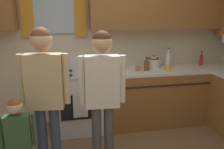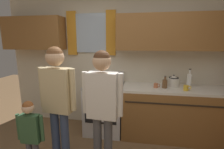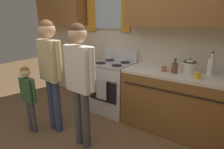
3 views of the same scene
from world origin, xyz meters
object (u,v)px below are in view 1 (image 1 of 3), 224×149
(bottle_squat_brown, at_px, (147,65))
(stove_oven, at_px, (79,100))
(adult_in_plaid, at_px, (102,87))
(bottle_milk_white, at_px, (168,60))
(small_child, at_px, (18,136))
(adult_holding_child, at_px, (45,87))
(stovetop_kettle, at_px, (153,62))
(cup_terracotta, at_px, (138,68))
(bottle_sauce_red, at_px, (201,60))
(mug_mustard_yellow, at_px, (168,68))

(bottle_squat_brown, bearing_deg, stove_oven, 177.47)
(adult_in_plaid, bearing_deg, bottle_milk_white, 41.82)
(stove_oven, distance_m, small_child, 1.39)
(stove_oven, relative_size, bottle_milk_white, 3.51)
(adult_in_plaid, bearing_deg, adult_holding_child, 176.59)
(stove_oven, bearing_deg, bottle_milk_white, 3.98)
(small_child, bearing_deg, stovetop_kettle, 35.68)
(cup_terracotta, xyz_separation_m, stovetop_kettle, (0.31, 0.14, 0.06))
(adult_in_plaid, relative_size, small_child, 1.57)
(bottle_milk_white, xyz_separation_m, cup_terracotta, (-0.56, -0.15, -0.08))
(stovetop_kettle, bearing_deg, bottle_sauce_red, 2.81)
(bottle_sauce_red, bearing_deg, bottle_squat_brown, -170.37)
(bottle_milk_white, bearing_deg, bottle_squat_brown, -160.55)
(cup_terracotta, bearing_deg, stove_oven, 176.80)
(mug_mustard_yellow, xyz_separation_m, small_child, (-1.99, -1.09, -0.32))
(stove_oven, height_order, bottle_sauce_red, bottle_sauce_red)
(stove_oven, bearing_deg, bottle_squat_brown, -2.53)
(adult_in_plaid, bearing_deg, mug_mustard_yellow, 37.37)
(adult_holding_child, bearing_deg, cup_terracotta, 36.37)
(cup_terracotta, height_order, mug_mustard_yellow, mug_mustard_yellow)
(cup_terracotta, relative_size, adult_in_plaid, 0.07)
(stove_oven, xyz_separation_m, adult_holding_child, (-0.38, -1.00, 0.55))
(adult_in_plaid, bearing_deg, small_child, -166.39)
(stove_oven, distance_m, cup_terracotta, 1.03)
(small_child, bearing_deg, bottle_sauce_red, 26.63)
(stovetop_kettle, xyz_separation_m, small_child, (-1.84, -1.32, -0.37))
(adult_holding_child, bearing_deg, adult_in_plaid, -3.41)
(bottle_squat_brown, bearing_deg, adult_in_plaid, -130.67)
(bottle_squat_brown, height_order, cup_terracotta, bottle_squat_brown)
(adult_holding_child, relative_size, small_child, 1.61)
(stove_oven, relative_size, cup_terracotta, 10.11)
(cup_terracotta, height_order, stovetop_kettle, stovetop_kettle)
(mug_mustard_yellow, bearing_deg, stovetop_kettle, 122.96)
(mug_mustard_yellow, bearing_deg, adult_holding_child, -153.92)
(bottle_milk_white, bearing_deg, adult_in_plaid, -138.18)
(mug_mustard_yellow, distance_m, small_child, 2.29)
(bottle_milk_white, bearing_deg, adult_holding_child, -149.24)
(stovetop_kettle, distance_m, adult_in_plaid, 1.51)
(adult_holding_child, bearing_deg, bottle_sauce_red, 24.53)
(mug_mustard_yellow, height_order, small_child, small_child)
(stove_oven, distance_m, adult_in_plaid, 1.18)
(bottle_milk_white, distance_m, stovetop_kettle, 0.26)
(cup_terracotta, bearing_deg, bottle_squat_brown, 1.79)
(stove_oven, xyz_separation_m, small_child, (-0.63, -1.23, 0.16))
(bottle_sauce_red, bearing_deg, cup_terracotta, -171.29)
(stove_oven, xyz_separation_m, stovetop_kettle, (1.22, 0.09, 0.53))
(cup_terracotta, distance_m, small_child, 1.96)
(cup_terracotta, height_order, adult_holding_child, adult_holding_child)
(bottle_sauce_red, bearing_deg, mug_mustard_yellow, -159.33)
(stovetop_kettle, relative_size, small_child, 0.27)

